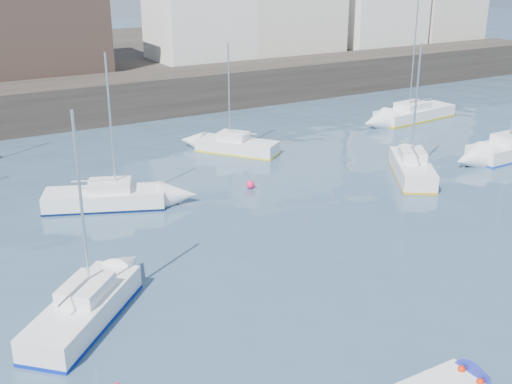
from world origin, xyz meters
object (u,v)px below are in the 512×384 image
sailboat_a (84,309)px  sailboat_g (414,113)px  buoy_far (250,188)px  sailboat_f (237,145)px  sailboat_b (105,198)px  sailboat_c (412,168)px

sailboat_a → sailboat_g: size_ratio=0.84×
buoy_far → sailboat_f: bearing=68.2°
sailboat_b → sailboat_c: sailboat_b is taller
sailboat_f → sailboat_g: size_ratio=0.78×
sailboat_a → sailboat_f: sailboat_a is taller
sailboat_a → buoy_far: bearing=37.5°
sailboat_b → sailboat_f: sailboat_b is taller
sailboat_a → sailboat_g: sailboat_g is taller
sailboat_b → sailboat_c: (16.22, -4.17, 0.07)m
sailboat_f → sailboat_a: bearing=-132.9°
sailboat_b → sailboat_g: (25.63, 5.76, -0.00)m
sailboat_f → sailboat_g: bearing=3.3°
sailboat_b → sailboat_f: bearing=26.1°
sailboat_f → buoy_far: size_ratio=14.96×
sailboat_b → sailboat_c: size_ratio=1.03×
sailboat_b → sailboat_a: bearing=-111.2°
sailboat_c → sailboat_b: bearing=165.6°
sailboat_b → sailboat_f: (9.96, 4.87, -0.02)m
sailboat_b → buoy_far: size_ratio=16.78×
sailboat_a → sailboat_g: (29.49, 15.75, -0.02)m
sailboat_b → sailboat_c: 16.74m
sailboat_f → sailboat_g: (15.67, 0.89, 0.02)m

